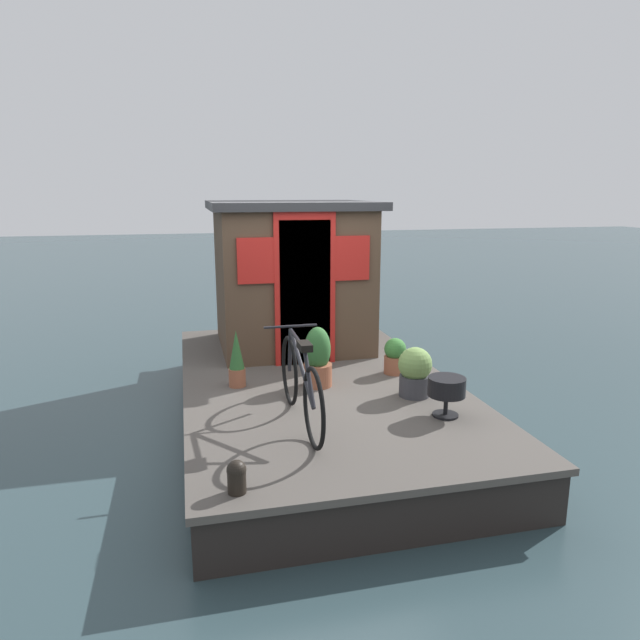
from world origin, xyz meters
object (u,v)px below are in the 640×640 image
houseboat_cabin (291,274)px  bicycle (300,383)px  potted_plant_basil (318,359)px  potted_plant_sage (237,360)px  mooring_bollard (237,476)px  potted_plant_fern (395,356)px  potted_plant_thyme (415,371)px  charcoal_grill (447,388)px

houseboat_cabin → bicycle: 2.71m
bicycle → potted_plant_basil: (0.95, -0.38, -0.08)m
houseboat_cabin → potted_plant_sage: bearing=149.7°
potted_plant_basil → mooring_bollard: size_ratio=2.69×
bicycle → potted_plant_fern: 1.76m
mooring_bollard → bicycle: bearing=-31.8°
houseboat_cabin → potted_plant_fern: size_ratio=5.03×
bicycle → potted_plant_basil: 1.02m
bicycle → potted_plant_basil: size_ratio=2.61×
houseboat_cabin → potted_plant_thyme: (-2.19, -0.84, -0.70)m
potted_plant_sage → bicycle: bearing=-158.1°
bicycle → potted_plant_sage: bearing=21.9°
potted_plant_fern → charcoal_grill: bearing=-179.9°
potted_plant_sage → potted_plant_thyme: size_ratio=1.21×
charcoal_grill → mooring_bollard: 2.20m
charcoal_grill → mooring_bollard: (-0.93, 1.99, -0.14)m
charcoal_grill → potted_plant_fern: bearing=0.1°
bicycle → mooring_bollard: bicycle is taller
potted_plant_sage → charcoal_grill: potted_plant_sage is taller
potted_plant_sage → potted_plant_fern: bearing=-89.1°
houseboat_cabin → mooring_bollard: houseboat_cabin is taller
bicycle → charcoal_grill: size_ratio=4.52×
potted_plant_basil → houseboat_cabin: bearing=-1.3°
bicycle → potted_plant_thyme: bearing=-71.5°
houseboat_cabin → charcoal_grill: houseboat_cabin is taller
bicycle → potted_plant_thyme: bicycle is taller
potted_plant_sage → potted_plant_thyme: 1.85m
potted_plant_basil → potted_plant_fern: potted_plant_basil is taller
houseboat_cabin → mooring_bollard: (-3.68, 1.08, -0.83)m
mooring_bollard → potted_plant_sage: bearing=-5.5°
potted_plant_fern → mooring_bollard: potted_plant_fern is taller
potted_plant_sage → charcoal_grill: size_ratio=1.65×
potted_plant_fern → houseboat_cabin: bearing=31.9°
charcoal_grill → mooring_bollard: bearing=115.0°
potted_plant_sage → mooring_bollard: 2.21m
potted_plant_fern → potted_plant_sage: bearing=90.9°
houseboat_cabin → potted_plant_thyme: houseboat_cabin is taller
potted_plant_thyme → mooring_bollard: potted_plant_thyme is taller
bicycle → potted_plant_sage: size_ratio=2.74×
potted_plant_sage → houseboat_cabin: bearing=-30.3°
potted_plant_basil → potted_plant_fern: 0.97m
potted_plant_fern → charcoal_grill: potted_plant_fern is taller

